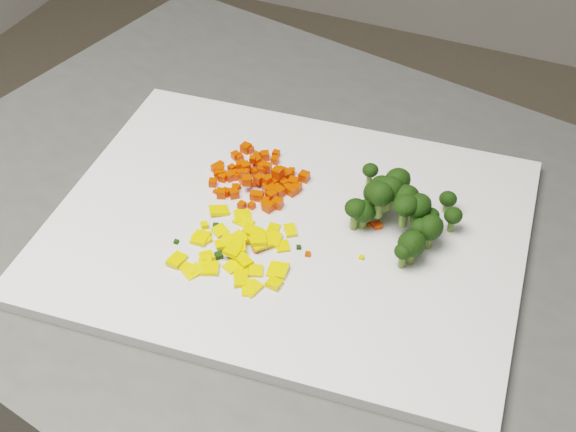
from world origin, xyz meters
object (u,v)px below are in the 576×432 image
at_px(carrot_pile, 258,168).
at_px(pepper_pile, 235,244).
at_px(broccoli_pile, 405,202).
at_px(cutting_board, 288,228).

height_order(carrot_pile, pepper_pile, carrot_pile).
bearing_deg(carrot_pile, pepper_pile, -76.38).
distance_m(pepper_pile, broccoli_pile, 0.17).
bearing_deg(pepper_pile, broccoli_pile, 36.75).
xyz_separation_m(carrot_pile, pepper_pile, (0.03, -0.10, -0.01)).
height_order(cutting_board, carrot_pile, carrot_pile).
bearing_deg(cutting_board, carrot_pile, 137.76).
xyz_separation_m(cutting_board, carrot_pile, (-0.06, 0.05, 0.02)).
height_order(cutting_board, broccoli_pile, broccoli_pile).
bearing_deg(cutting_board, broccoli_pile, 23.92).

